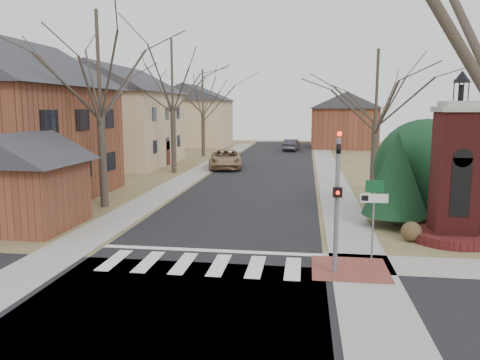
% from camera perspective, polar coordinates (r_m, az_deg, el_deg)
% --- Properties ---
extents(ground, '(120.00, 120.00, 0.00)m').
position_cam_1_polar(ground, '(14.94, -5.44, -11.22)').
color(ground, brown).
rests_on(ground, ground).
extents(main_street, '(8.00, 70.00, 0.01)m').
position_cam_1_polar(main_street, '(36.16, 2.70, 0.69)').
color(main_street, black).
rests_on(main_street, ground).
extents(cross_street, '(120.00, 8.00, 0.01)m').
position_cam_1_polar(cross_street, '(12.26, -8.83, -15.89)').
color(cross_street, black).
rests_on(cross_street, ground).
extents(crosswalk_zone, '(8.00, 2.20, 0.02)m').
position_cam_1_polar(crosswalk_zone, '(15.67, -4.75, -10.21)').
color(crosswalk_zone, silver).
rests_on(crosswalk_zone, ground).
extents(stop_bar, '(8.00, 0.35, 0.02)m').
position_cam_1_polar(stop_bar, '(17.06, -3.62, -8.59)').
color(stop_bar, silver).
rests_on(stop_bar, ground).
extents(sidewalk_right_main, '(2.00, 60.00, 0.02)m').
position_cam_1_polar(sidewalk_right_main, '(36.05, 10.95, 0.52)').
color(sidewalk_right_main, gray).
rests_on(sidewalk_right_main, ground).
extents(sidewalk_left, '(2.00, 60.00, 0.02)m').
position_cam_1_polar(sidewalk_left, '(37.00, -5.35, 0.85)').
color(sidewalk_left, gray).
rests_on(sidewalk_left, ground).
extents(curb_apron, '(2.40, 2.40, 0.02)m').
position_cam_1_polar(curb_apron, '(15.57, 13.24, -10.54)').
color(curb_apron, brown).
rests_on(curb_apron, ground).
extents(traffic_signal_pole, '(0.28, 0.41, 4.50)m').
position_cam_1_polar(traffic_signal_pole, '(14.47, 11.77, -1.41)').
color(traffic_signal_pole, slate).
rests_on(traffic_signal_pole, ground).
extents(sign_post, '(0.90, 0.07, 2.75)m').
position_cam_1_polar(sign_post, '(16.10, 15.98, -2.85)').
color(sign_post, slate).
rests_on(sign_post, ground).
extents(brick_gate_monument, '(3.20, 3.20, 6.47)m').
position_cam_1_polar(brick_gate_monument, '(19.69, 24.68, -0.59)').
color(brick_gate_monument, '#521818').
rests_on(brick_gate_monument, ground).
extents(house_brick_left, '(9.80, 11.80, 9.42)m').
position_cam_1_polar(house_brick_left, '(28.74, -26.80, 6.98)').
color(house_brick_left, brown).
rests_on(house_brick_left, ground).
extents(house_stucco_left, '(9.80, 12.80, 9.28)m').
position_cam_1_polar(house_stucco_left, '(43.99, -14.58, 7.86)').
color(house_stucco_left, '#CFAE8A').
rests_on(house_stucco_left, ground).
extents(garage_left, '(4.80, 4.80, 4.29)m').
position_cam_1_polar(garage_left, '(21.85, -24.87, 0.44)').
color(garage_left, brown).
rests_on(garage_left, ground).
extents(house_distant_left, '(10.80, 8.80, 8.53)m').
position_cam_1_polar(house_distant_left, '(63.52, -5.97, 7.99)').
color(house_distant_left, '#CFAE8A').
rests_on(house_distant_left, ground).
extents(house_distant_right, '(8.80, 8.80, 7.30)m').
position_cam_1_polar(house_distant_right, '(61.83, 12.49, 7.25)').
color(house_distant_right, brown).
rests_on(house_distant_right, ground).
extents(evergreen_near, '(2.80, 2.80, 4.10)m').
position_cam_1_polar(evergreen_near, '(21.18, 18.51, 0.73)').
color(evergreen_near, '#473D33').
rests_on(evergreen_near, ground).
extents(evergreen_mid, '(3.40, 3.40, 4.70)m').
position_cam_1_polar(evergreen_mid, '(23.12, 26.08, 1.68)').
color(evergreen_mid, '#473D33').
rests_on(evergreen_mid, ground).
extents(evergreen_mass, '(4.80, 4.80, 4.80)m').
position_cam_1_polar(evergreen_mass, '(23.97, 21.69, 1.70)').
color(evergreen_mass, black).
rests_on(evergreen_mass, ground).
extents(bare_tree_0, '(8.05, 8.05, 11.15)m').
position_cam_1_polar(bare_tree_0, '(25.02, -16.92, 14.38)').
color(bare_tree_0, '#473D33').
rests_on(bare_tree_0, ground).
extents(bare_tree_1, '(8.40, 8.40, 11.64)m').
position_cam_1_polar(bare_tree_1, '(37.22, -8.30, 13.23)').
color(bare_tree_1, '#473D33').
rests_on(bare_tree_1, ground).
extents(bare_tree_2, '(7.35, 7.35, 10.19)m').
position_cam_1_polar(bare_tree_2, '(49.87, -4.57, 10.99)').
color(bare_tree_2, '#473D33').
rests_on(bare_tree_2, ground).
extents(bare_tree_3, '(7.00, 7.00, 9.70)m').
position_cam_1_polar(bare_tree_3, '(29.97, 16.38, 11.49)').
color(bare_tree_3, '#473D33').
rests_on(bare_tree_3, ground).
extents(pickup_truck, '(3.45, 6.07, 1.60)m').
position_cam_1_polar(pickup_truck, '(39.70, -1.75, 2.58)').
color(pickup_truck, '#957351').
rests_on(pickup_truck, ground).
extents(distant_car, '(2.01, 4.41, 1.40)m').
position_cam_1_polar(distant_car, '(56.28, 6.30, 4.27)').
color(distant_car, '#36373E').
rests_on(distant_car, ground).
extents(dry_shrub_left, '(0.77, 0.77, 0.77)m').
position_cam_1_polar(dry_shrub_left, '(19.28, 20.16, -5.91)').
color(dry_shrub_left, brown).
rests_on(dry_shrub_left, ground).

